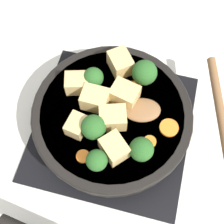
{
  "coord_description": "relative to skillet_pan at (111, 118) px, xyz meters",
  "views": [
    {
      "loc": [
        0.06,
        -0.23,
        0.59
      ],
      "look_at": [
        0.0,
        0.0,
        0.08
      ],
      "focal_mm": 50.0,
      "sensor_mm": 36.0,
      "label": 1
    }
  ],
  "objects": [
    {
      "name": "broccoli_floret_east_rim",
      "position": [
        -0.02,
        -0.04,
        0.05
      ],
      "size": [
        0.04,
        0.04,
        0.05
      ],
      "color": "#709956",
      "rests_on": "skillet_pan"
    },
    {
      "name": "broccoli_floret_west_rim",
      "position": [
        0.07,
        -0.06,
        0.05
      ],
      "size": [
        0.04,
        0.04,
        0.05
      ],
      "color": "#709956",
      "rests_on": "skillet_pan"
    },
    {
      "name": "carrot_slice_under_broccoli",
      "position": [
        0.08,
        -0.04,
        0.02
      ],
      "size": [
        0.02,
        0.02,
        0.01
      ],
      "primitive_type": "cylinder",
      "color": "orange",
      "rests_on": "skillet_pan"
    },
    {
      "name": "tofu_cube_front_piece",
      "position": [
        0.02,
        0.03,
        0.04
      ],
      "size": [
        0.06,
        0.05,
        0.04
      ],
      "primitive_type": "cube",
      "rotation": [
        0.0,
        0.0,
        6.05
      ],
      "color": "#DBB770",
      "rests_on": "skillet_pan"
    },
    {
      "name": "ground_plane",
      "position": [
        0.0,
        0.0,
        -0.05
      ],
      "size": [
        2.4,
        2.4,
        0.0
      ],
      "primitive_type": "plane",
      "color": "silver"
    },
    {
      "name": "tofu_cube_back_piece",
      "position": [
        -0.03,
        0.01,
        0.04
      ],
      "size": [
        0.05,
        0.04,
        0.04
      ],
      "primitive_type": "cube",
      "rotation": [
        0.0,
        0.0,
        3.11
      ],
      "color": "#DBB770",
      "rests_on": "skillet_pan"
    },
    {
      "name": "wooden_spoon",
      "position": [
        0.13,
        0.04,
        0.03
      ],
      "size": [
        0.21,
        0.21,
        0.02
      ],
      "color": "brown",
      "rests_on": "skillet_pan"
    },
    {
      "name": "tofu_cube_east_chunk",
      "position": [
        -0.01,
        0.1,
        0.04
      ],
      "size": [
        0.06,
        0.06,
        0.04
      ],
      "primitive_type": "cube",
      "rotation": [
        0.0,
        0.0,
        2.23
      ],
      "color": "#DBB770",
      "rests_on": "skillet_pan"
    },
    {
      "name": "broccoli_floret_north_edge",
      "position": [
        0.0,
        -0.1,
        0.05
      ],
      "size": [
        0.04,
        0.04,
        0.04
      ],
      "color": "#709956",
      "rests_on": "skillet_pan"
    },
    {
      "name": "tofu_cube_west_chunk",
      "position": [
        -0.05,
        -0.04,
        0.04
      ],
      "size": [
        0.04,
        0.04,
        0.03
      ],
      "primitive_type": "cube",
      "rotation": [
        0.0,
        0.0,
        1.39
      ],
      "color": "#DBB770",
      "rests_on": "skillet_pan"
    },
    {
      "name": "tofu_cube_mid_small",
      "position": [
        0.02,
        -0.07,
        0.04
      ],
      "size": [
        0.06,
        0.06,
        0.04
      ],
      "primitive_type": "cube",
      "rotation": [
        0.0,
        0.0,
        5.53
      ],
      "color": "#DBB770",
      "rests_on": "skillet_pan"
    },
    {
      "name": "broccoli_floret_near_spoon",
      "position": [
        0.04,
        0.08,
        0.05
      ],
      "size": [
        0.05,
        0.05,
        0.05
      ],
      "color": "#709956",
      "rests_on": "skillet_pan"
    },
    {
      "name": "broccoli_floret_center_top",
      "position": [
        -0.05,
        0.05,
        0.05
      ],
      "size": [
        0.04,
        0.04,
        0.04
      ],
      "color": "#709956",
      "rests_on": "skillet_pan"
    },
    {
      "name": "tofu_cube_center_large",
      "position": [
        0.01,
        -0.02,
        0.04
      ],
      "size": [
        0.06,
        0.05,
        0.04
      ],
      "primitive_type": "cube",
      "rotation": [
        0.0,
        0.0,
        0.31
      ],
      "color": "#DBB770",
      "rests_on": "skillet_pan"
    },
    {
      "name": "carrot_slice_orange_thin",
      "position": [
        -0.03,
        -0.09,
        0.02
      ],
      "size": [
        0.02,
        0.02,
        0.01
      ],
      "primitive_type": "cylinder",
      "color": "orange",
      "rests_on": "skillet_pan"
    },
    {
      "name": "skillet_pan",
      "position": [
        0.0,
        0.0,
        0.0
      ],
      "size": [
        0.3,
        0.41,
        0.05
      ],
      "color": "black",
      "rests_on": "front_burner_grate"
    },
    {
      "name": "carrot_slice_edge_slice",
      "position": [
        0.03,
        0.06,
        0.02
      ],
      "size": [
        0.03,
        0.03,
        0.01
      ],
      "primitive_type": "cylinder",
      "color": "orange",
      "rests_on": "skillet_pan"
    },
    {
      "name": "front_burner_grate",
      "position": [
        0.0,
        0.0,
        -0.04
      ],
      "size": [
        0.31,
        0.31,
        0.03
      ],
      "color": "black",
      "rests_on": "ground_plane"
    },
    {
      "name": "carrot_slice_near_center",
      "position": [
        0.11,
        -0.0,
        0.02
      ],
      "size": [
        0.03,
        0.03,
        0.01
      ],
      "primitive_type": "cylinder",
      "color": "orange",
      "rests_on": "skillet_pan"
    },
    {
      "name": "tofu_cube_near_handle",
      "position": [
        -0.07,
        0.04,
        0.04
      ],
      "size": [
        0.05,
        0.04,
        0.03
      ],
      "primitive_type": "cube",
      "rotation": [
        0.0,
        0.0,
        0.27
      ],
      "color": "#DBB770",
      "rests_on": "skillet_pan"
    }
  ]
}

